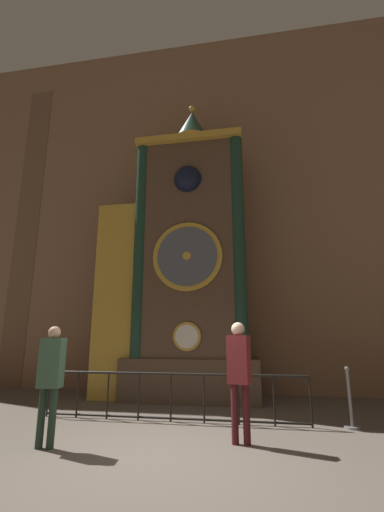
{
  "coord_description": "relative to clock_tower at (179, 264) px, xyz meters",
  "views": [
    {
      "loc": [
        1.31,
        -5.0,
        1.59
      ],
      "look_at": [
        -0.36,
        4.42,
        3.87
      ],
      "focal_mm": 24.0,
      "sensor_mm": 36.0,
      "label": 1
    }
  ],
  "objects": [
    {
      "name": "visitor_near",
      "position": [
        -1.07,
        -4.32,
        -2.58
      ],
      "size": [
        0.36,
        0.25,
        1.76
      ],
      "rotation": [
        0.0,
        0.0,
        0.1
      ],
      "color": "#213427",
      "rests_on": "ground_plane"
    },
    {
      "name": "railing_fence",
      "position": [
        0.37,
        -2.38,
        -3.13
      ],
      "size": [
        5.32,
        0.05,
        0.91
      ],
      "color": "black",
      "rests_on": "ground_plane"
    },
    {
      "name": "cathedral_back_wall",
      "position": [
        0.63,
        1.28,
        2.52
      ],
      "size": [
        24.0,
        0.32,
        12.32
      ],
      "color": "#846047",
      "rests_on": "ground_plane"
    },
    {
      "name": "visitor_far",
      "position": [
        1.78,
        -3.61,
        -2.52
      ],
      "size": [
        0.39,
        0.31,
        1.83
      ],
      "rotation": [
        0.0,
        0.0,
        -0.29
      ],
      "color": "#461518",
      "rests_on": "ground_plane"
    },
    {
      "name": "clock_tower",
      "position": [
        0.0,
        0.0,
        0.0
      ],
      "size": [
        4.46,
        1.84,
        8.82
      ],
      "color": "brown",
      "rests_on": "ground_plane"
    },
    {
      "name": "ground_plane",
      "position": [
        0.72,
        -4.38,
        -3.63
      ],
      "size": [
        28.0,
        28.0,
        0.0
      ],
      "primitive_type": "plane",
      "color": "brown"
    },
    {
      "name": "stanchion_post",
      "position": [
        3.71,
        -2.3,
        -3.29
      ],
      "size": [
        0.28,
        0.28,
        1.07
      ],
      "color": "gray",
      "rests_on": "ground_plane"
    }
  ]
}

